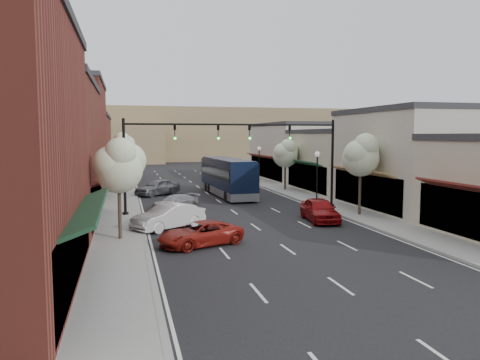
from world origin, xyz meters
TOP-DOWN VIEW (x-y plane):
  - ground at (0.00, 0.00)m, footprint 160.00×160.00m
  - sidewalk_left at (-8.40, 18.50)m, footprint 2.80×73.00m
  - sidewalk_right at (8.40, 18.50)m, footprint 2.80×73.00m
  - curb_left at (-7.00, 18.50)m, footprint 0.25×73.00m
  - curb_right at (7.00, 18.50)m, footprint 0.25×73.00m
  - bldg_left_midnear at (-14.23, 6.00)m, footprint 10.14×14.10m
  - bldg_left_midfar at (-14.24, 20.00)m, footprint 10.14×14.10m
  - bldg_left_far at (-14.22, 36.00)m, footprint 10.14×18.10m
  - bldg_right_midnear at (13.72, 6.00)m, footprint 9.14×12.10m
  - bldg_right_midfar at (13.70, 18.00)m, footprint 9.14×12.10m
  - bldg_right_far at (13.71, 32.00)m, footprint 9.14×16.10m
  - hill_far at (0.00, 90.00)m, footprint 120.00×30.00m
  - hill_near at (-25.00, 78.00)m, footprint 50.00×20.00m
  - signal_mast_right at (5.62, 8.00)m, footprint 8.22×0.46m
  - signal_mast_left at (-5.62, 8.00)m, footprint 8.22×0.46m
  - tree_right_near at (8.35, 3.94)m, footprint 2.85×2.65m
  - tree_right_far at (8.35, 19.94)m, footprint 2.85×2.65m
  - tree_left_near at (-8.25, -0.06)m, footprint 2.85×2.65m
  - tree_left_far at (-8.25, 25.94)m, footprint 2.85×2.65m
  - lamp_post_near at (7.80, 10.50)m, footprint 0.44×0.44m
  - lamp_post_far at (7.80, 28.00)m, footprint 0.44×0.44m
  - coach_bus at (1.55, 17.53)m, footprint 3.13×11.78m
  - red_hatchback at (4.75, 2.89)m, footprint 2.40×4.83m
  - parked_car_a at (-4.20, -2.11)m, footprint 5.04×3.67m
  - parked_car_b at (-5.40, 2.72)m, footprint 4.91×4.01m
  - parked_car_c at (-4.20, 10.27)m, footprint 4.28×3.48m
  - parked_car_d at (-4.93, 19.43)m, footprint 4.88×4.47m

SIDE VIEW (x-z plane):
  - ground at x=0.00m, z-range 0.00..0.00m
  - curb_left at x=-7.00m, z-range -0.01..0.16m
  - curb_right at x=7.00m, z-range -0.01..0.16m
  - sidewalk_left at x=-8.40m, z-range 0.00..0.15m
  - sidewalk_right at x=8.40m, z-range 0.00..0.15m
  - parked_car_c at x=-4.20m, z-range 0.00..1.17m
  - parked_car_a at x=-4.20m, z-range 0.00..1.27m
  - parked_car_b at x=-5.40m, z-range 0.00..1.57m
  - red_hatchback at x=4.75m, z-range 0.00..1.58m
  - parked_car_d at x=-4.93m, z-range 0.00..1.61m
  - coach_bus at x=1.55m, z-range 0.08..3.65m
  - lamp_post_near at x=7.80m, z-range 0.79..5.23m
  - lamp_post_far at x=7.80m, z-range 0.79..5.23m
  - bldg_right_midfar at x=13.70m, z-range -0.03..6.37m
  - bldg_right_far at x=13.71m, z-range -0.04..7.36m
  - bldg_right_midnear at x=13.72m, z-range -0.04..7.86m
  - tree_right_far at x=8.35m, z-range 1.28..6.70m
  - hill_near at x=-25.00m, z-range 0.00..8.00m
  - bldg_left_far at x=-14.22m, z-range -0.04..8.36m
  - tree_left_near at x=-8.25m, z-range 1.38..7.07m
  - tree_right_near at x=8.35m, z-range 1.47..7.43m
  - tree_left_far at x=-8.25m, z-range 1.54..7.67m
  - signal_mast_right at x=5.62m, z-range 1.12..8.12m
  - signal_mast_left at x=-5.62m, z-range 1.12..8.12m
  - bldg_left_midnear at x=-14.23m, z-range -0.04..9.36m
  - bldg_left_midfar at x=-14.24m, z-range -0.05..10.85m
  - hill_far at x=0.00m, z-range 0.00..12.00m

